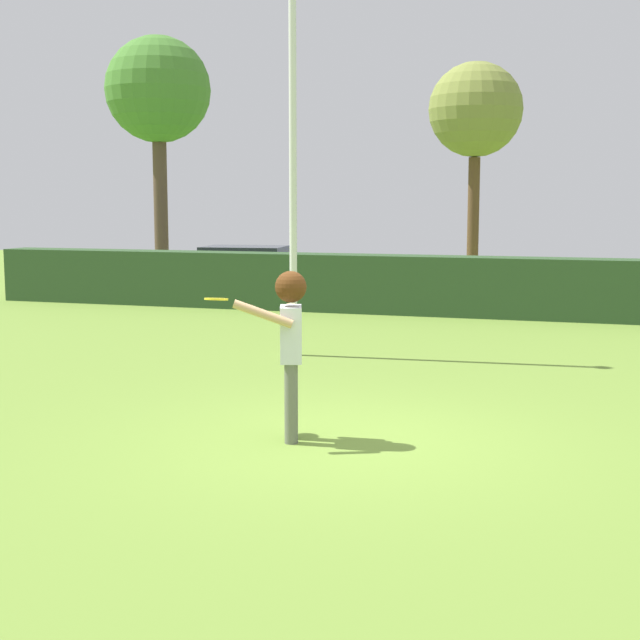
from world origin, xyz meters
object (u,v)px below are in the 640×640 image
Objects in this scene: person at (290,334)px; bare_elm_tree at (476,112)px; frisbee at (216,299)px; lamppost at (293,111)px; maple_tree at (158,92)px; parked_car_blue at (245,267)px.

person is 0.28× the size of bare_elm_tree.
bare_elm_tree is (-0.50, 16.93, 3.78)m from person.
bare_elm_tree is (0.39, 16.77, 3.46)m from frisbee.
person is at bearing -71.23° from lamppost.
bare_elm_tree is at bearing 84.22° from lamppost.
maple_tree is at bearing 119.13° from frisbee.
maple_tree reaches higher than frisbee.
parked_car_blue is (-4.62, 9.26, -3.20)m from lamppost.
person reaches higher than frisbee.
person is 0.41× the size of parked_car_blue.
lamppost is (-1.70, 5.02, 2.76)m from person.
lamppost is 1.63× the size of parked_car_blue.
bare_elm_tree reaches higher than person.
bare_elm_tree is at bearing 91.69° from person.
maple_tree reaches higher than lamppost.
frisbee is 15.16m from parked_car_blue.
person is 6.89× the size of frisbee.
frisbee is 0.06× the size of parked_car_blue.
bare_elm_tree is at bearing 3.82° from maple_tree.
lamppost reaches higher than person.
lamppost is at bearing -95.78° from bare_elm_tree.
maple_tree is (-9.00, 16.15, 4.25)m from frisbee.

